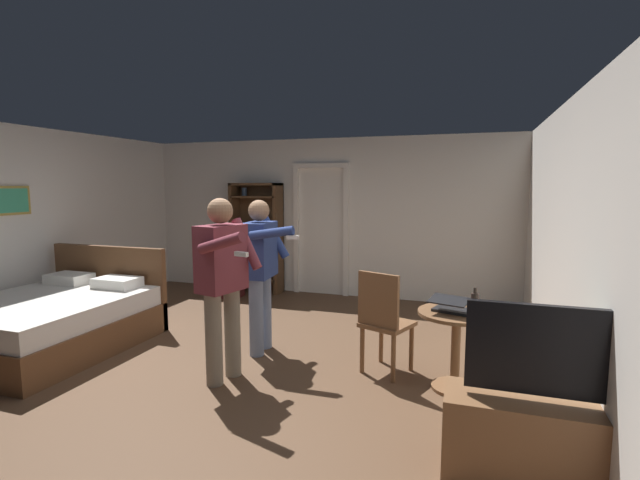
{
  "coord_description": "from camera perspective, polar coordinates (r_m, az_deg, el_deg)",
  "views": [
    {
      "loc": [
        2.27,
        -3.76,
        1.79
      ],
      "look_at": [
        0.9,
        0.36,
        1.26
      ],
      "focal_mm": 25.51,
      "sensor_mm": 36.0,
      "label": 1
    }
  ],
  "objects": [
    {
      "name": "wooden_chair",
      "position": [
        4.36,
        7.94,
        -9.7
      ],
      "size": [
        0.54,
        0.54,
        0.99
      ],
      "color": "brown",
      "rests_on": "ground_plane"
    },
    {
      "name": "bottle_on_table",
      "position": [
        4.04,
        18.83,
        -7.59
      ],
      "size": [
        0.06,
        0.06,
        0.24
      ],
      "color": "#332721",
      "rests_on": "side_table"
    },
    {
      "name": "wall_right",
      "position": [
        3.88,
        30.48,
        -1.83
      ],
      "size": [
        0.12,
        6.7,
        2.52
      ],
      "primitive_type": "cube",
      "color": "silver",
      "rests_on": "ground_plane"
    },
    {
      "name": "laptop",
      "position": [
        4.09,
        16.22,
        -8.02
      ],
      "size": [
        0.4,
        0.41,
        0.15
      ],
      "color": "black",
      "rests_on": "side_table"
    },
    {
      "name": "bed",
      "position": [
        5.89,
        -30.51,
        -8.65
      ],
      "size": [
        1.68,
        1.93,
        1.02
      ],
      "color": "brown",
      "rests_on": "ground_plane"
    },
    {
      "name": "wall_back",
      "position": [
        7.43,
        0.56,
        2.88
      ],
      "size": [
        6.31,
        0.12,
        2.52
      ],
      "primitive_type": "cube",
      "color": "silver",
      "rests_on": "ground_plane"
    },
    {
      "name": "doorway_frame",
      "position": [
        7.36,
        0.12,
        2.54
      ],
      "size": [
        0.93,
        0.08,
        2.13
      ],
      "color": "white",
      "rests_on": "ground_plane"
    },
    {
      "name": "suitcase_dark",
      "position": [
        7.47,
        -11.71,
        -5.78
      ],
      "size": [
        0.55,
        0.39,
        0.32
      ],
      "primitive_type": "cube",
      "rotation": [
        0.0,
        0.0,
        0.12
      ],
      "color": "#4C1919",
      "rests_on": "ground_plane"
    },
    {
      "name": "ground_plane",
      "position": [
        4.74,
        -12.21,
        -15.37
      ],
      "size": [
        7.11,
        7.11,
        0.0
      ],
      "primitive_type": "plane",
      "color": "brown"
    },
    {
      "name": "tv_flatscreen",
      "position": [
        3.25,
        26.25,
        -20.8
      ],
      "size": [
        1.16,
        0.4,
        1.1
      ],
      "color": "brown",
      "rests_on": "ground_plane"
    },
    {
      "name": "side_table",
      "position": [
        4.2,
        16.7,
        -11.57
      ],
      "size": [
        0.67,
        0.67,
        0.7
      ],
      "color": "brown",
      "rests_on": "ground_plane"
    },
    {
      "name": "person_blue_shirt",
      "position": [
        4.18,
        -12.11,
        -4.52
      ],
      "size": [
        0.64,
        0.7,
        1.67
      ],
      "color": "gray",
      "rests_on": "ground_plane"
    },
    {
      "name": "person_striped_shirt",
      "position": [
        4.85,
        -7.45,
        -3.15
      ],
      "size": [
        0.68,
        0.59,
        1.63
      ],
      "color": "slate",
      "rests_on": "ground_plane"
    },
    {
      "name": "bookshelf",
      "position": [
        7.66,
        -7.87,
        0.84
      ],
      "size": [
        0.85,
        0.32,
        1.82
      ],
      "color": "#4C331E",
      "rests_on": "ground_plane"
    }
  ]
}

